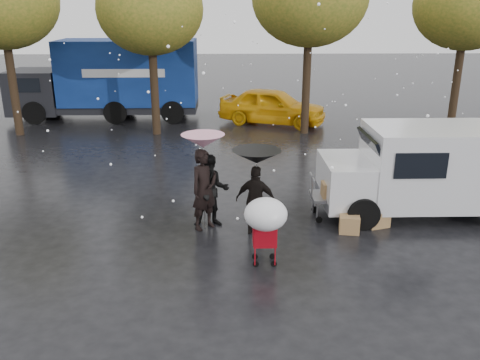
{
  "coord_description": "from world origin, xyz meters",
  "views": [
    {
      "loc": [
        -0.63,
        -10.14,
        4.98
      ],
      "look_at": [
        -0.35,
        1.0,
        1.11
      ],
      "focal_mm": 38.0,
      "sensor_mm": 36.0,
      "label": 1
    }
  ],
  "objects_px": {
    "white_van": "(429,168)",
    "yellow_taxi": "(272,106)",
    "person_black": "(256,200)",
    "blue_truck": "(111,80)",
    "shopping_cart": "(266,218)",
    "person_pink": "(204,190)",
    "vendor_cart": "(346,190)"
  },
  "relations": [
    {
      "from": "white_van",
      "to": "yellow_taxi",
      "type": "bearing_deg",
      "value": 106.48
    },
    {
      "from": "person_black",
      "to": "blue_truck",
      "type": "distance_m",
      "value": 13.92
    },
    {
      "from": "shopping_cart",
      "to": "yellow_taxi",
      "type": "xyz_separation_m",
      "value": [
        1.23,
        12.81,
        -0.28
      ]
    },
    {
      "from": "blue_truck",
      "to": "person_black",
      "type": "bearing_deg",
      "value": -65.01
    },
    {
      "from": "white_van",
      "to": "yellow_taxi",
      "type": "distance_m",
      "value": 10.54
    },
    {
      "from": "shopping_cart",
      "to": "person_pink",
      "type": "bearing_deg",
      "value": 123.68
    },
    {
      "from": "white_van",
      "to": "person_black",
      "type": "bearing_deg",
      "value": -165.15
    },
    {
      "from": "yellow_taxi",
      "to": "person_black",
      "type": "bearing_deg",
      "value": -165.48
    },
    {
      "from": "vendor_cart",
      "to": "shopping_cart",
      "type": "relative_size",
      "value": 1.04
    },
    {
      "from": "vendor_cart",
      "to": "white_van",
      "type": "distance_m",
      "value": 2.15
    },
    {
      "from": "yellow_taxi",
      "to": "white_van",
      "type": "bearing_deg",
      "value": -142.27
    },
    {
      "from": "person_black",
      "to": "white_van",
      "type": "relative_size",
      "value": 0.33
    },
    {
      "from": "person_black",
      "to": "yellow_taxi",
      "type": "height_order",
      "value": "person_black"
    },
    {
      "from": "person_black",
      "to": "blue_truck",
      "type": "relative_size",
      "value": 0.19
    },
    {
      "from": "shopping_cart",
      "to": "vendor_cart",
      "type": "bearing_deg",
      "value": 48.7
    },
    {
      "from": "vendor_cart",
      "to": "blue_truck",
      "type": "relative_size",
      "value": 0.18
    },
    {
      "from": "person_pink",
      "to": "blue_truck",
      "type": "xyz_separation_m",
      "value": [
        -4.69,
        12.25,
        0.8
      ]
    },
    {
      "from": "person_black",
      "to": "shopping_cart",
      "type": "relative_size",
      "value": 1.1
    },
    {
      "from": "vendor_cart",
      "to": "blue_truck",
      "type": "xyz_separation_m",
      "value": [
        -8.09,
        11.72,
        1.03
      ]
    },
    {
      "from": "person_pink",
      "to": "shopping_cart",
      "type": "bearing_deg",
      "value": -97.29
    },
    {
      "from": "person_pink",
      "to": "shopping_cart",
      "type": "distance_m",
      "value": 2.29
    },
    {
      "from": "person_pink",
      "to": "yellow_taxi",
      "type": "relative_size",
      "value": 0.42
    },
    {
      "from": "white_van",
      "to": "blue_truck",
      "type": "xyz_separation_m",
      "value": [
        -10.18,
        11.44,
        0.6
      ]
    },
    {
      "from": "vendor_cart",
      "to": "person_black",
      "type": "bearing_deg",
      "value": -158.84
    },
    {
      "from": "person_pink",
      "to": "person_black",
      "type": "distance_m",
      "value": 1.23
    },
    {
      "from": "white_van",
      "to": "blue_truck",
      "type": "relative_size",
      "value": 0.59
    },
    {
      "from": "vendor_cart",
      "to": "shopping_cart",
      "type": "height_order",
      "value": "shopping_cart"
    },
    {
      "from": "person_black",
      "to": "yellow_taxi",
      "type": "xyz_separation_m",
      "value": [
        1.33,
        11.24,
        -0.02
      ]
    },
    {
      "from": "vendor_cart",
      "to": "yellow_taxi",
      "type": "distance_m",
      "value": 10.42
    },
    {
      "from": "blue_truck",
      "to": "shopping_cart",
      "type": "bearing_deg",
      "value": -67.17
    },
    {
      "from": "shopping_cart",
      "to": "white_van",
      "type": "xyz_separation_m",
      "value": [
        4.22,
        2.71,
        0.1
      ]
    },
    {
      "from": "shopping_cart",
      "to": "blue_truck",
      "type": "relative_size",
      "value": 0.18
    }
  ]
}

